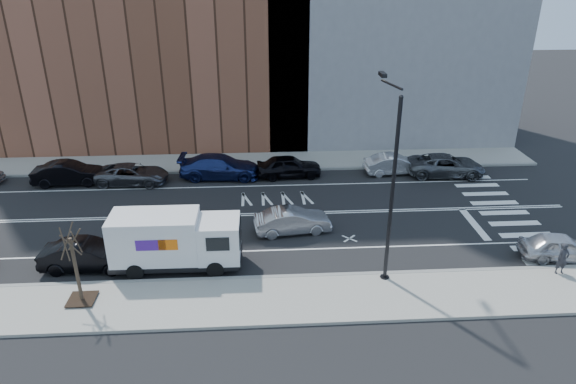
{
  "coord_description": "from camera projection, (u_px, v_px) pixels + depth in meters",
  "views": [
    {
      "loc": [
        1.08,
        -27.9,
        14.09
      ],
      "look_at": [
        2.79,
        0.09,
        1.4
      ],
      "focal_mm": 32.0,
      "sensor_mm": 36.0,
      "label": 1
    }
  ],
  "objects": [
    {
      "name": "far_parked_c",
      "position": [
        132.0,
        174.0,
        35.26
      ],
      "size": [
        5.03,
        2.57,
        1.36
      ],
      "primitive_type": "imported",
      "rotation": [
        0.0,
        0.0,
        1.51
      ],
      "color": "#494A50",
      "rests_on": "ground"
    },
    {
      "name": "pedestrian",
      "position": [
        563.0,
        259.0,
        24.72
      ],
      "size": [
        0.61,
        0.42,
        1.62
      ],
      "primitive_type": "imported",
      "rotation": [
        0.0,
        0.0,
        0.05
      ],
      "color": "#24242A",
      "rests_on": "sidewalk_near"
    },
    {
      "name": "road_markings",
      "position": [
        242.0,
        215.0,
        31.12
      ],
      "size": [
        40.0,
        8.6,
        0.01
      ],
      "primitive_type": null,
      "color": "white",
      "rests_on": "ground"
    },
    {
      "name": "streetlight",
      "position": [
        391.0,
        179.0,
        23.13
      ],
      "size": [
        0.44,
        4.02,
        9.34
      ],
      "color": "black",
      "rests_on": "ground"
    },
    {
      "name": "near_parked_rear_a",
      "position": [
        88.0,
        255.0,
        25.4
      ],
      "size": [
        4.63,
        1.77,
        1.51
      ],
      "primitive_type": "imported",
      "rotation": [
        0.0,
        0.0,
        1.53
      ],
      "color": "black",
      "rests_on": "ground"
    },
    {
      "name": "far_parked_b",
      "position": [
        69.0,
        173.0,
        35.12
      ],
      "size": [
        4.83,
        1.87,
        1.57
      ],
      "primitive_type": "imported",
      "rotation": [
        0.0,
        0.0,
        1.61
      ],
      "color": "black",
      "rests_on": "ground"
    },
    {
      "name": "near_parked_front",
      "position": [
        561.0,
        247.0,
        26.25
      ],
      "size": [
        4.25,
        2.12,
        1.39
      ],
      "primitive_type": "imported",
      "rotation": [
        0.0,
        0.0,
        1.45
      ],
      "color": "silver",
      "rests_on": "ground"
    },
    {
      "name": "street_tree",
      "position": [
        77.0,
        276.0,
        22.5
      ],
      "size": [
        1.2,
        1.2,
        3.75
      ],
      "color": "black",
      "rests_on": "ground"
    },
    {
      "name": "sidewalk_far",
      "position": [
        245.0,
        162.0,
        39.09
      ],
      "size": [
        44.0,
        3.6,
        0.15
      ],
      "primitive_type": "cube",
      "color": "gray",
      "rests_on": "ground"
    },
    {
      "name": "far_parked_g",
      "position": [
        446.0,
        165.0,
        36.56
      ],
      "size": [
        5.65,
        3.0,
        1.51
      ],
      "primitive_type": "imported",
      "rotation": [
        0.0,
        0.0,
        1.48
      ],
      "color": "#4E5155",
      "rests_on": "ground"
    },
    {
      "name": "bldg_brick",
      "position": [
        139.0,
        3.0,
        40.33
      ],
      "size": [
        26.0,
        10.0,
        22.0
      ],
      "primitive_type": "cube",
      "color": "brown",
      "rests_on": "ground"
    },
    {
      "name": "far_parked_e",
      "position": [
        289.0,
        166.0,
        36.31
      ],
      "size": [
        4.67,
        2.09,
        1.56
      ],
      "primitive_type": "imported",
      "rotation": [
        0.0,
        0.0,
        1.63
      ],
      "color": "black",
      "rests_on": "ground"
    },
    {
      "name": "fedex_van",
      "position": [
        175.0,
        240.0,
        25.22
      ],
      "size": [
        6.42,
        2.33,
        2.92
      ],
      "rotation": [
        0.0,
        0.0,
        -0.01
      ],
      "color": "black",
      "rests_on": "ground"
    },
    {
      "name": "far_parked_d",
      "position": [
        220.0,
        167.0,
        36.14
      ],
      "size": [
        5.83,
        2.69,
        1.65
      ],
      "primitive_type": "imported",
      "rotation": [
        0.0,
        0.0,
        1.5
      ],
      "color": "navy",
      "rests_on": "ground"
    },
    {
      "name": "driving_sedan",
      "position": [
        292.0,
        221.0,
        28.88
      ],
      "size": [
        4.44,
        2.06,
        1.41
      ],
      "primitive_type": "imported",
      "rotation": [
        0.0,
        0.0,
        1.71
      ],
      "color": "#A6A6AA",
      "rests_on": "ground"
    },
    {
      "name": "curb_near",
      "position": [
        239.0,
        279.0,
        24.72
      ],
      "size": [
        44.0,
        0.25,
        0.17
      ],
      "primitive_type": "cube",
      "color": "gray",
      "rests_on": "ground"
    },
    {
      "name": "ground",
      "position": [
        242.0,
        215.0,
        31.12
      ],
      "size": [
        120.0,
        120.0,
        0.0
      ],
      "primitive_type": "plane",
      "color": "black",
      "rests_on": "ground"
    },
    {
      "name": "sidewalk_near",
      "position": [
        238.0,
        301.0,
        23.09
      ],
      "size": [
        44.0,
        3.6,
        0.15
      ],
      "primitive_type": "cube",
      "color": "gray",
      "rests_on": "ground"
    },
    {
      "name": "curb_far",
      "position": [
        244.0,
        170.0,
        37.45
      ],
      "size": [
        44.0,
        0.25,
        0.17
      ],
      "primitive_type": "cube",
      "color": "gray",
      "rests_on": "ground"
    },
    {
      "name": "crosswalk",
      "position": [
        499.0,
        208.0,
        32.01
      ],
      "size": [
        3.0,
        14.0,
        0.01
      ],
      "primitive_type": null,
      "color": "white",
      "rests_on": "ground"
    },
    {
      "name": "far_parked_f",
      "position": [
        394.0,
        164.0,
        36.88
      ],
      "size": [
        4.41,
        1.81,
        1.42
      ],
      "primitive_type": "imported",
      "rotation": [
        0.0,
        0.0,
        1.64
      ],
      "color": "silver",
      "rests_on": "ground"
    }
  ]
}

